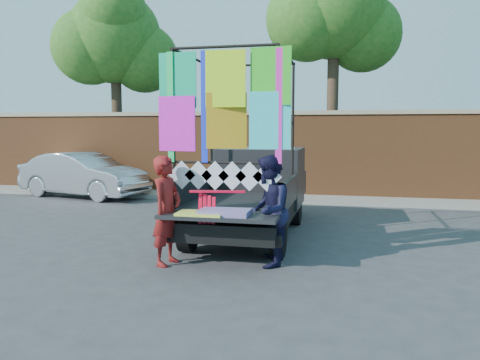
% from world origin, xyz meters
% --- Properties ---
extents(ground, '(90.00, 90.00, 0.00)m').
position_xyz_m(ground, '(0.00, 0.00, 0.00)').
color(ground, '#38383A').
rests_on(ground, ground).
extents(brick_wall, '(30.00, 0.45, 2.61)m').
position_xyz_m(brick_wall, '(0.00, 7.00, 1.33)').
color(brick_wall, brown).
rests_on(brick_wall, ground).
extents(curb, '(30.00, 1.20, 0.12)m').
position_xyz_m(curb, '(0.00, 6.30, 0.06)').
color(curb, gray).
rests_on(curb, ground).
extents(tree_left, '(4.20, 3.30, 7.05)m').
position_xyz_m(tree_left, '(-6.48, 8.12, 5.12)').
color(tree_left, '#38281C').
rests_on(tree_left, ground).
extents(tree_mid, '(4.20, 3.30, 7.73)m').
position_xyz_m(tree_mid, '(1.02, 8.12, 5.70)').
color(tree_mid, '#38281C').
rests_on(tree_mid, ground).
extents(pickup_truck, '(2.10, 5.27, 3.32)m').
position_xyz_m(pickup_truck, '(-0.35, 2.34, 0.83)').
color(pickup_truck, black).
rests_on(pickup_truck, ground).
extents(sedan, '(4.35, 2.34, 1.36)m').
position_xyz_m(sedan, '(-6.35, 5.66, 0.68)').
color(sedan, silver).
rests_on(sedan, ground).
extents(woman, '(0.50, 0.67, 1.68)m').
position_xyz_m(woman, '(-1.18, -0.52, 0.84)').
color(woman, maroon).
rests_on(woman, ground).
extents(man, '(0.69, 0.86, 1.69)m').
position_xyz_m(man, '(0.34, -0.24, 0.84)').
color(man, black).
rests_on(man, ground).
extents(streamer_bundle, '(0.84, 0.20, 0.59)m').
position_xyz_m(streamer_bundle, '(-0.51, -0.39, 0.96)').
color(streamer_bundle, '#FA0D2E').
rests_on(streamer_bundle, ground).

